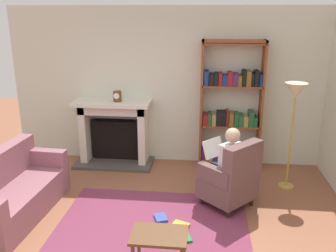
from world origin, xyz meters
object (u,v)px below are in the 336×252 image
side_table (159,241)px  floor_lamp (295,100)px  fireplace (115,130)px  armchair_reading (231,179)px  seated_reader (225,163)px  bookshelf (231,110)px  mantel_clock (117,96)px  sofa_floral (12,193)px

side_table → floor_lamp: bearing=52.2°
fireplace → armchair_reading: (1.96, -1.40, -0.18)m
seated_reader → side_table: size_ratio=2.04×
fireplace → armchair_reading: 2.42m
bookshelf → fireplace: bearing=-179.0°
fireplace → floor_lamp: (2.86, -0.71, 0.78)m
floor_lamp → mantel_clock: bearing=167.5°
seated_reader → side_table: 1.74m
armchair_reading → side_table: armchair_reading is taller
bookshelf → armchair_reading: bookshelf is taller
mantel_clock → sofa_floral: bearing=-118.7°
sofa_floral → bookshelf: bearing=-52.7°
mantel_clock → armchair_reading: bearing=-34.9°
armchair_reading → sofa_floral: size_ratio=0.56×
bookshelf → sofa_floral: 3.57m
mantel_clock → floor_lamp: floor_lamp is taller
sofa_floral → floor_lamp: (3.76, 1.22, 1.06)m
side_table → mantel_clock: bearing=110.9°
armchair_reading → floor_lamp: 1.48m
seated_reader → sofa_floral: seated_reader is taller
armchair_reading → seated_reader: 0.23m
side_table → sofa_floral: bearing=154.9°
fireplace → sofa_floral: (-0.90, -1.93, -0.28)m
bookshelf → sofa_floral: bearing=-145.9°
seated_reader → floor_lamp: 1.38m
bookshelf → seated_reader: 1.42m
seated_reader → floor_lamp: bearing=164.6°
fireplace → side_table: bearing=-68.1°
armchair_reading → side_table: size_ratio=1.73×
seated_reader → bookshelf: bearing=-142.6°
mantel_clock → bookshelf: size_ratio=0.08×
side_table → armchair_reading: bearing=61.9°
armchair_reading → side_table: bearing=14.6°
armchair_reading → side_table: 1.69m
bookshelf → sofa_floral: bookshelf is taller
seated_reader → sofa_floral: (-2.78, -0.61, -0.30)m
mantel_clock → bookshelf: (1.90, 0.14, -0.22)m
side_table → floor_lamp: (1.69, 2.18, 0.97)m
fireplace → mantel_clock: mantel_clock is taller
mantel_clock → side_table: (1.07, -2.79, -0.82)m
bookshelf → armchair_reading: 1.55m
armchair_reading → side_table: (-0.80, -1.49, -0.01)m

